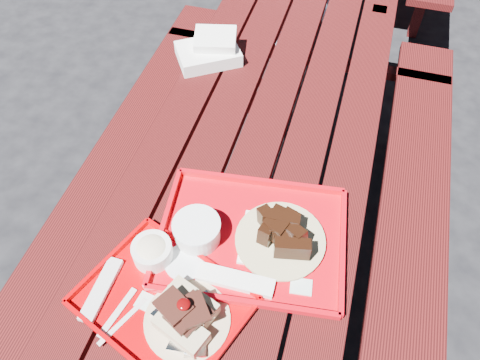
# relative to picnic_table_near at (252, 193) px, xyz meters

# --- Properties ---
(ground) EXTENTS (60.00, 60.00, 0.00)m
(ground) POSITION_rel_picnic_table_near_xyz_m (0.00, 0.00, -0.56)
(ground) COLOR black
(ground) RESTS_ON ground
(picnic_table_near) EXTENTS (1.41, 2.40, 0.75)m
(picnic_table_near) POSITION_rel_picnic_table_near_xyz_m (0.00, 0.00, 0.00)
(picnic_table_near) COLOR #460D0D
(picnic_table_near) RESTS_ON ground
(near_tray) EXTENTS (0.48, 0.43, 0.13)m
(near_tray) POSITION_rel_picnic_table_near_xyz_m (-0.08, -0.52, 0.22)
(near_tray) COLOR #B80005
(near_tray) RESTS_ON picnic_table_near
(far_tray) EXTENTS (0.55, 0.46, 0.09)m
(far_tray) POSITION_rel_picnic_table_near_xyz_m (0.07, -0.30, 0.22)
(far_tray) COLOR red
(far_tray) RESTS_ON picnic_table_near
(white_cloth) EXTENTS (0.28, 0.26, 0.09)m
(white_cloth) POSITION_rel_picnic_table_near_xyz_m (-0.29, 0.44, 0.23)
(white_cloth) COLOR white
(white_cloth) RESTS_ON picnic_table_near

